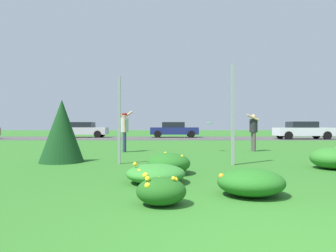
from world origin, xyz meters
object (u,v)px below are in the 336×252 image
(car_silver_center_left, at_px, (84,130))
(person_catcher_dark_shirt, at_px, (255,129))
(frisbee_pale_blue, at_px, (211,123))
(car_white_rightmost, at_px, (304,130))
(sign_post_by_roadside, at_px, (234,114))
(person_thrower_red_cap_gray_shirt, at_px, (126,128))
(car_navy_center_right, at_px, (175,130))
(sign_post_near_path, at_px, (120,120))

(car_silver_center_left, bearing_deg, person_catcher_dark_shirt, -52.88)
(frisbee_pale_blue, height_order, car_white_rightmost, car_white_rightmost)
(sign_post_by_roadside, relative_size, car_white_rightmost, 0.63)
(frisbee_pale_blue, xyz_separation_m, car_silver_center_left, (-9.85, 15.73, -0.49))
(person_thrower_red_cap_gray_shirt, distance_m, car_navy_center_right, 16.12)
(frisbee_pale_blue, distance_m, car_navy_center_right, 15.78)
(sign_post_by_roadside, bearing_deg, person_catcher_dark_shirt, 67.64)
(sign_post_near_path, bearing_deg, person_thrower_red_cap_gray_shirt, 95.97)
(person_thrower_red_cap_gray_shirt, height_order, car_silver_center_left, person_thrower_red_cap_gray_shirt)
(sign_post_by_roadside, xyz_separation_m, car_silver_center_left, (-9.90, 20.13, -0.68))
(person_catcher_dark_shirt, xyz_separation_m, frisbee_pale_blue, (-1.93, -0.16, 0.27))
(sign_post_near_path, xyz_separation_m, person_thrower_red_cap_gray_shirt, (-0.41, 3.96, -0.27))
(sign_post_by_roadside, bearing_deg, car_navy_center_right, 93.57)
(frisbee_pale_blue, bearing_deg, car_white_rightmost, 52.12)
(sign_post_near_path, bearing_deg, person_catcher_dark_shirt, 40.19)
(sign_post_near_path, xyz_separation_m, frisbee_pale_blue, (3.20, 4.17, -0.04))
(person_catcher_dark_shirt, distance_m, car_white_rightmost, 14.06)
(sign_post_near_path, distance_m, frisbee_pale_blue, 5.26)
(person_thrower_red_cap_gray_shirt, bearing_deg, sign_post_by_roadside, -48.86)
(sign_post_near_path, relative_size, sign_post_by_roadside, 0.89)
(person_thrower_red_cap_gray_shirt, distance_m, car_white_rightmost, 17.89)
(car_silver_center_left, distance_m, car_navy_center_right, 8.65)
(person_catcher_dark_shirt, relative_size, car_white_rightmost, 0.36)
(car_silver_center_left, height_order, car_navy_center_right, same)
(sign_post_near_path, relative_size, person_thrower_red_cap_gray_shirt, 1.45)
(sign_post_by_roadside, height_order, person_catcher_dark_shirt, sign_post_by_roadside)
(person_thrower_red_cap_gray_shirt, distance_m, person_catcher_dark_shirt, 5.55)
(car_silver_center_left, relative_size, car_navy_center_right, 1.00)
(car_silver_center_left, bearing_deg, sign_post_by_roadside, -63.81)
(person_catcher_dark_shirt, xyz_separation_m, car_navy_center_right, (-3.13, 15.56, -0.22))
(frisbee_pale_blue, bearing_deg, car_silver_center_left, 122.06)
(car_silver_center_left, bearing_deg, car_white_rightmost, -10.76)
(car_silver_center_left, bearing_deg, frisbee_pale_blue, -57.94)
(sign_post_near_path, bearing_deg, sign_post_by_roadside, -4.09)
(person_thrower_red_cap_gray_shirt, distance_m, frisbee_pale_blue, 3.63)
(sign_post_near_path, height_order, car_navy_center_right, sign_post_near_path)
(sign_post_near_path, xyz_separation_m, car_white_rightmost, (12.59, 16.24, -0.53))
(car_navy_center_right, bearing_deg, car_white_rightmost, -19.04)
(sign_post_near_path, xyz_separation_m, person_catcher_dark_shirt, (5.13, 4.33, -0.31))
(person_thrower_red_cap_gray_shirt, bearing_deg, person_catcher_dark_shirt, 3.80)
(sign_post_near_path, distance_m, car_silver_center_left, 20.99)
(sign_post_near_path, distance_m, car_navy_center_right, 20.00)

